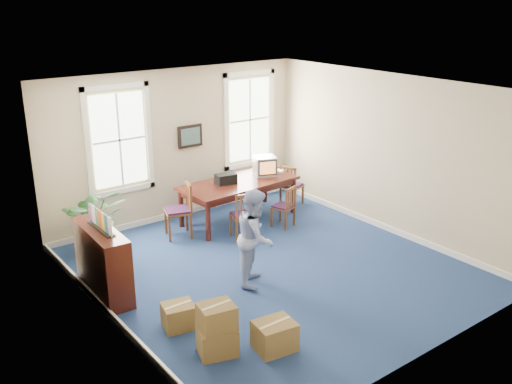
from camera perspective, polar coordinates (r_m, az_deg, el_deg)
floor at (r=10.25m, az=1.59°, el=-7.61°), size 6.50×6.50×0.00m
ceiling at (r=9.26m, az=1.78°, el=10.35°), size 6.50×6.50×0.00m
wall_back at (r=12.24m, az=-7.91°, el=4.72°), size 6.50×0.00×6.50m
wall_front at (r=7.56m, az=17.34°, el=-5.31°), size 6.50×0.00×6.50m
wall_left at (r=8.21m, az=-14.91°, el=-3.09°), size 0.00×6.50×6.50m
wall_right at (r=11.68m, az=13.27°, el=3.68°), size 0.00×6.50×6.50m
baseboard_back at (r=12.68m, az=-7.53°, el=-2.06°), size 6.00×0.04×0.12m
baseboard_left at (r=8.90m, az=-13.87°, el=-12.26°), size 0.04×6.50×0.12m
baseboard_right at (r=12.15m, az=12.63°, el=-3.36°), size 0.04×6.50×0.12m
window_left at (r=11.59m, az=-13.54°, el=5.08°), size 1.40×0.12×2.20m
window_right at (r=13.16m, az=-0.67°, el=7.26°), size 1.40×0.12×2.20m
wall_picture at (r=12.30m, az=-6.61°, el=5.57°), size 0.58×0.06×0.48m
conference_table at (r=12.22m, az=-1.72°, el=-0.87°), size 2.59×1.30×0.86m
crt_tv at (r=12.49m, az=0.89°, el=2.66°), size 0.61×0.63×0.41m
game_console at (r=12.70m, az=2.28°, el=2.09°), size 0.22×0.24×0.05m
equipment_bag at (r=11.94m, az=-3.03°, el=1.34°), size 0.46×0.33×0.21m
chair_near_left at (r=11.26m, az=-1.32°, el=-2.29°), size 0.56×0.56×1.00m
chair_near_right at (r=11.87m, az=2.73°, el=-1.42°), size 0.51×0.51×0.89m
chair_end_left at (r=11.43m, az=-7.84°, el=-1.82°), size 0.63×0.63×1.11m
chair_end_right at (r=13.07m, az=3.62°, el=0.71°), size 0.56×0.56×0.97m
man at (r=9.46m, az=-0.04°, el=-4.51°), size 1.01×1.01×1.64m
credenza at (r=9.50m, az=-15.06°, el=-6.68°), size 0.48×1.50×1.16m
brochure_rack at (r=9.21m, az=-15.34°, el=-2.44°), size 0.35×0.78×0.34m
potted_plant at (r=11.10m, az=-15.74°, el=-2.60°), size 1.43×1.35×1.28m
cardboard_boxes at (r=8.02m, az=-3.12°, el=-12.69°), size 1.63×1.63×0.78m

